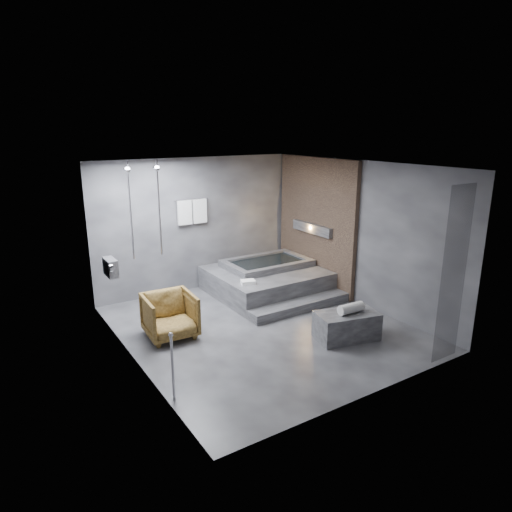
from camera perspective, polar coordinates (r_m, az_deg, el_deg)
room at (r=7.95m, az=2.25°, el=3.78°), size 5.00×5.04×2.82m
tub_deck at (r=9.66m, az=1.27°, el=-3.13°), size 2.20×2.00×0.50m
tub_step at (r=8.82m, az=5.55°, el=-6.20°), size 2.20×0.36×0.18m
concrete_bench at (r=7.77m, az=11.26°, el=-8.52°), size 1.11×0.77×0.45m
driftwood_chair at (r=7.76m, az=-10.71°, el=-7.34°), size 0.85×0.87×0.75m
rolled_towel at (r=7.65m, az=11.79°, el=-6.41°), size 0.46×0.18×0.17m
deck_towel at (r=8.73m, az=-1.00°, el=-3.26°), size 0.31×0.26×0.07m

